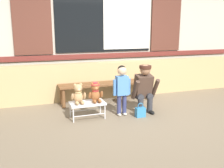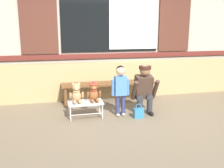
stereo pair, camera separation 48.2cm
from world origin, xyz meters
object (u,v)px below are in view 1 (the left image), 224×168
Objects in this scene: handbag_on_ground at (140,112)px; child_standing at (122,85)px; teddy_bear_plain at (78,94)px; teddy_bear_with_hat at (96,92)px; wooden_bench_long at (106,86)px; adult_crouching at (144,88)px; small_display_bench at (87,104)px.

child_standing is at bearing 144.75° from handbag_on_ground.
teddy_bear_plain is 1.00× the size of teddy_bear_with_hat.
child_standing reaches higher than wooden_bench_long.
teddy_bear_with_hat is 0.38× the size of adult_crouching.
teddy_bear_plain reaches higher than wooden_bench_long.
small_display_bench is 0.67× the size of adult_crouching.
wooden_bench_long is 3.28× the size of small_display_bench.
small_display_bench is at bearing 179.43° from adult_crouching.
teddy_bear_plain is 0.38× the size of adult_crouching.
small_display_bench is at bearing -125.95° from wooden_bench_long.
child_standing is (0.01, -0.95, 0.22)m from wooden_bench_long.
small_display_bench is 0.73m from child_standing.
wooden_bench_long is 0.98m from child_standing.
child_standing is at bearing -89.67° from wooden_bench_long.
teddy_bear_with_hat is 0.51m from child_standing.
teddy_bear_with_hat is at bearing 173.09° from child_standing.
adult_crouching reaches higher than teddy_bear_plain.
teddy_bear_plain is 0.38× the size of child_standing.
wooden_bench_long is at bearing 90.33° from child_standing.
adult_crouching reaches higher than small_display_bench.
child_standing is 1.01× the size of adult_crouching.
child_standing is at bearing -6.91° from teddy_bear_with_hat.
handbag_on_ground is (0.95, -0.27, -0.17)m from small_display_bench.
handbag_on_ground is at bearing -75.50° from wooden_bench_long.
wooden_bench_long is 1.02m from teddy_bear_with_hat.
handbag_on_ground is at bearing -35.25° from child_standing.
teddy_bear_plain reaches higher than small_display_bench.
wooden_bench_long is 1.23m from handbag_on_ground.
wooden_bench_long is 1.21m from teddy_bear_plain.
wooden_bench_long is 5.78× the size of teddy_bear_with_hat.
wooden_bench_long is 2.19× the size of child_standing.
adult_crouching is at bearing -0.79° from teddy_bear_with_hat.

